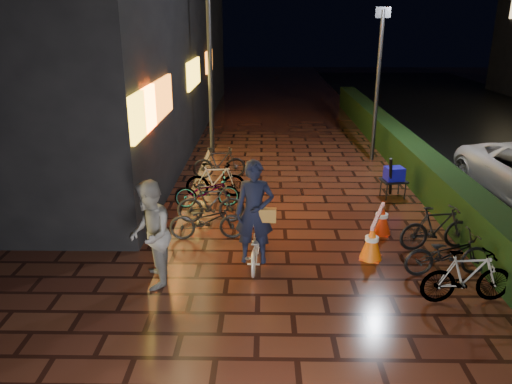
{
  "coord_description": "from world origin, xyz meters",
  "views": [
    {
      "loc": [
        -1.02,
        -8.44,
        4.4
      ],
      "look_at": [
        -1.18,
        0.98,
        1.1
      ],
      "focal_mm": 35.0,
      "sensor_mm": 36.0,
      "label": 1
    }
  ],
  "objects_px": {
    "traffic_barrier": "(377,230)",
    "cart_assembly": "(394,175)",
    "bystander_person": "(150,235)",
    "cyclist": "(255,228)"
  },
  "relations": [
    {
      "from": "cyclist",
      "to": "cart_assembly",
      "type": "distance_m",
      "value": 5.18
    },
    {
      "from": "cyclist",
      "to": "cart_assembly",
      "type": "relative_size",
      "value": 1.78
    },
    {
      "from": "bystander_person",
      "to": "cyclist",
      "type": "relative_size",
      "value": 0.92
    },
    {
      "from": "traffic_barrier",
      "to": "cart_assembly",
      "type": "bearing_deg",
      "value": 70.55
    },
    {
      "from": "traffic_barrier",
      "to": "cyclist",
      "type": "bearing_deg",
      "value": -159.03
    },
    {
      "from": "bystander_person",
      "to": "cart_assembly",
      "type": "distance_m",
      "value": 6.95
    },
    {
      "from": "cyclist",
      "to": "cart_assembly",
      "type": "bearing_deg",
      "value": 47.8
    },
    {
      "from": "traffic_barrier",
      "to": "cart_assembly",
      "type": "relative_size",
      "value": 1.46
    },
    {
      "from": "cyclist",
      "to": "traffic_barrier",
      "type": "relative_size",
      "value": 1.22
    },
    {
      "from": "traffic_barrier",
      "to": "cart_assembly",
      "type": "distance_m",
      "value": 3.08
    }
  ]
}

